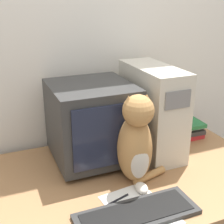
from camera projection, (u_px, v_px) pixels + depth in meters
The scene contains 8 objects.
wall_back at pixel (87, 44), 1.67m from camera, with size 7.00×0.05×2.50m.
crt_monitor at pixel (92, 122), 1.50m from camera, with size 0.38×0.39×0.39m.
computer_tower at pixel (152, 110), 1.58m from camera, with size 0.18×0.44×0.45m.
keyboard at pixel (137, 214), 1.17m from camera, with size 0.47×0.17×0.02m.
cat at pixel (136, 143), 1.33m from camera, with size 0.24×0.24×0.41m.
book_stack at pixel (187, 127), 1.83m from camera, with size 0.16×0.22×0.10m.
pen at pixel (113, 202), 1.24m from camera, with size 0.15×0.05×0.01m.
paper_sheet at pixel (139, 209), 1.20m from camera, with size 0.24×0.32×0.00m.
Camera 1 is at (-0.52, -0.70, 1.51)m, focal length 50.00 mm.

